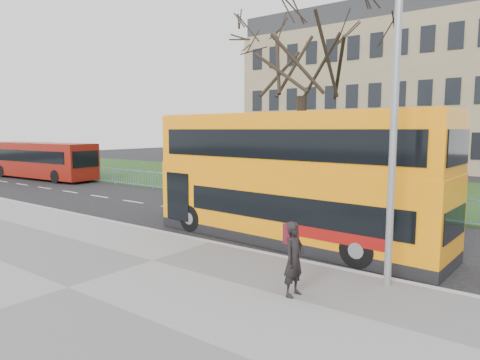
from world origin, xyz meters
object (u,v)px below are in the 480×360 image
red_bus (42,160)px  street_lamp (391,89)px  pedestrian (294,259)px  yellow_bus (290,175)px

red_bus → street_lamp: size_ratio=1.27×
red_bus → pedestrian: bearing=-21.9°
red_bus → street_lamp: bearing=-17.5°
yellow_bus → pedestrian: 5.27m
pedestrian → street_lamp: size_ratio=0.20×
yellow_bus → pedestrian: yellow_bus is taller
street_lamp → pedestrian: bearing=-123.3°
yellow_bus → street_lamp: street_lamp is taller
red_bus → street_lamp: street_lamp is taller
yellow_bus → red_bus: size_ratio=0.97×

